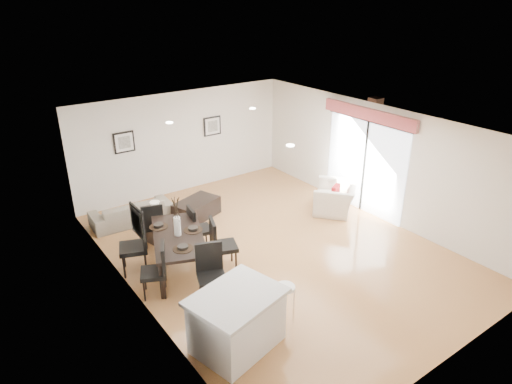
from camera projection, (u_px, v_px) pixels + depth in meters
ground at (275, 249)px, 9.70m from camera, size 8.00×8.00×0.00m
wall_back at (183, 142)px, 12.12m from camera, size 6.00×0.04×2.70m
wall_front at (457, 287)px, 6.18m from camera, size 6.00×0.04×2.70m
wall_left at (133, 234)px, 7.55m from camera, size 0.04×8.00×2.70m
wall_right at (376, 161)px, 10.75m from camera, size 0.04×8.00×2.70m
ceiling at (277, 126)px, 8.60m from camera, size 6.00×8.00×0.02m
sofa at (131, 212)px, 10.74m from camera, size 1.89×0.82×0.54m
armchair at (335, 198)px, 11.24m from camera, size 1.46×1.44×0.71m
courtyard_plant_a at (456, 186)px, 12.05m from camera, size 0.62×0.56×0.61m
courtyard_plant_b at (402, 161)px, 13.69m from camera, size 0.51×0.51×0.70m
dining_table at (178, 238)px, 8.73m from camera, size 1.53×2.06×0.77m
dining_chair_wnear at (158, 267)px, 8.05m from camera, size 0.60×0.60×1.01m
dining_chair_wfar at (138, 242)px, 8.72m from camera, size 0.66×0.66×1.15m
dining_chair_enear at (219, 242)px, 8.79m from camera, size 0.62×0.62×1.07m
dining_chair_efar at (197, 226)px, 9.49m from camera, size 0.51×0.51×0.98m
dining_chair_head at (210, 269)px, 7.93m from camera, size 0.62×0.62×1.07m
dining_chair_foot at (153, 222)px, 9.62m from camera, size 0.56×0.56×0.99m
vase at (177, 219)px, 8.55m from camera, size 0.86×1.40×0.79m
coffee_table at (197, 209)px, 11.00m from camera, size 1.24×0.98×0.43m
side_table at (157, 230)px, 9.92m from camera, size 0.50×0.50×0.55m
table_lamp at (155, 208)px, 9.70m from camera, size 0.21×0.21×0.39m
cushion at (336, 192)px, 11.02m from camera, size 0.36×0.25×0.34m
kitchen_island at (237, 320)px, 6.88m from camera, size 1.55×1.32×0.94m
bar_stool at (285, 291)px, 7.32m from camera, size 0.32×0.32×0.71m
framed_print_back_left at (124, 142)px, 11.12m from camera, size 0.52×0.04×0.52m
framed_print_back_right at (212, 126)px, 12.46m from camera, size 0.52×0.04×0.52m
framed_print_left_wall at (138, 222)px, 7.29m from camera, size 0.04×0.52×0.52m
sliding_door at (366, 146)px, 10.82m from camera, size 0.12×2.70×2.57m
courtyard at (424, 145)px, 13.26m from camera, size 6.00×6.00×2.00m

